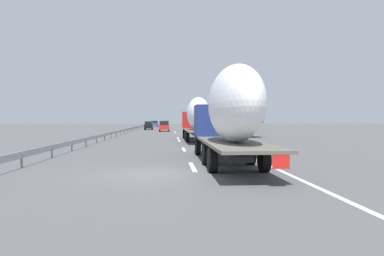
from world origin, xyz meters
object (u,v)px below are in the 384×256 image
Objects in this scene: car_black_suv at (149,125)px; road_sign at (207,120)px; car_white_van at (165,125)px; car_red_compact at (164,126)px; car_blue_sedan at (155,124)px; truck_lead at (197,117)px; truck_trailing at (230,112)px.

road_sign reaches higher than car_black_suv.
car_black_suv is 0.95× the size of car_white_van.
car_blue_sedan is at bearing 4.75° from car_red_compact.
truck_lead is 3.11× the size of car_blue_sedan.
road_sign reaches higher than car_blue_sedan.
car_white_van reaches higher than car_black_suv.
road_sign reaches higher than car_red_compact.
car_red_compact is at bearing 4.42° from truck_trailing.
car_white_van is 32.93m from road_sign.
car_black_suv is at bearing 18.81° from car_red_compact.
truck_lead is at bearing -172.72° from car_red_compact.
car_black_suv is 1.41× the size of road_sign.
car_white_van is (69.25, 3.79, -1.62)m from truck_trailing.
truck_trailing is 87.26m from car_blue_sedan.
car_white_van is 1.05× the size of car_blue_sedan.
road_sign reaches higher than car_white_van.
car_white_van is at bearing 4.30° from truck_lead.
car_black_suv is at bearing 163.65° from car_white_van.
truck_lead is at bearing -0.00° from truck_trailing.
truck_trailing is at bearing 180.00° from truck_lead.
car_blue_sedan is at bearing 10.11° from car_white_van.
car_red_compact reaches higher than car_black_suv.
car_black_suv is (57.87, 7.13, -1.65)m from truck_trailing.
truck_lead is 39.72m from car_black_suv.
road_sign is at bearing -147.58° from car_red_compact.
car_white_van reaches higher than car_blue_sedan.
truck_lead reaches higher than road_sign.
car_blue_sedan is 1.03× the size of car_red_compact.
truck_trailing is at bearing -175.58° from car_red_compact.
car_black_suv is at bearing 10.35° from truck_lead.
car_white_van is (11.38, -3.34, 0.03)m from car_black_suv.
car_white_van is 21.47m from car_red_compact.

